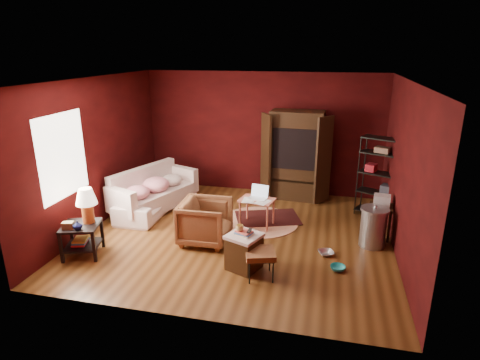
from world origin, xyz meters
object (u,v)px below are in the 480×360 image
Objects in this scene: side_table at (84,216)px; wire_shelving at (380,174)px; sofa at (151,193)px; armchair at (205,220)px; hamper at (244,251)px; laptop_desk at (257,202)px; tv_armoire at (296,154)px.

wire_shelving is (4.87, 2.75, 0.22)m from side_table.
armchair is (1.56, -1.12, 0.04)m from sofa.
sofa is 2.96× the size of hamper.
laptop_desk is (-0.10, 1.61, 0.19)m from hamper.
side_table is at bearing -135.44° from laptop_desk.
sofa is 0.98× the size of tv_armoire.
side_table is (-1.81, -0.84, 0.26)m from armchair.
tv_armoire is 1.22× the size of wire_shelving.
sofa is at bearing 53.05° from armchair.
armchair is 0.75× the size of side_table.
laptop_desk is 2.55m from wire_shelving.
sofa is at bearing -175.25° from laptop_desk.
wire_shelving is (1.75, -0.69, -0.14)m from tv_armoire.
sofa is 2.48× the size of laptop_desk.
side_table reaches higher than laptop_desk.
wire_shelving is at bearing -80.11° from sofa.
armchair is 1.07× the size of laptop_desk.
side_table reaches higher than armchair.
laptop_desk is at bearing 93.47° from hamper.
tv_armoire is at bearing -62.60° from sofa.
tv_armoire reaches higher than side_table.
armchair is at bearing -123.66° from wire_shelving.
armchair is 2.01m from side_table.
side_table is at bearing 173.30° from sofa.
hamper is 1.63m from laptop_desk.
side_table is at bearing -129.03° from tv_armoire.
sofa is 1.93m from armchair.
side_table is at bearing -177.65° from hamper.
side_table is 2.70m from hamper.
side_table reaches higher than hamper.
tv_armoire is at bearing 82.22° from hamper.
side_table is (-0.24, -1.97, 0.30)m from sofa.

